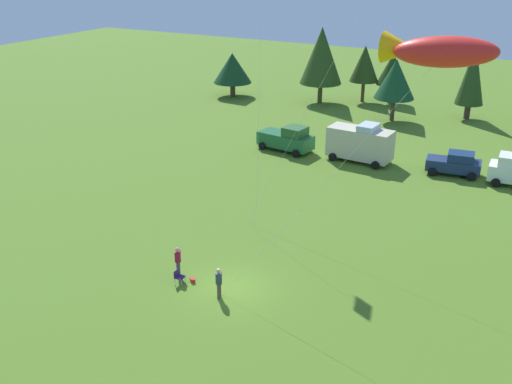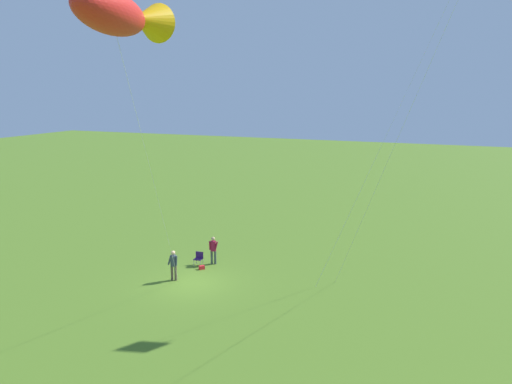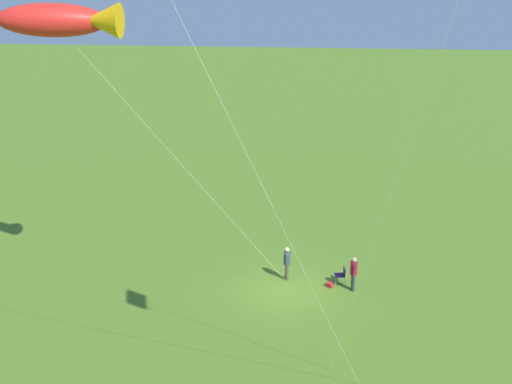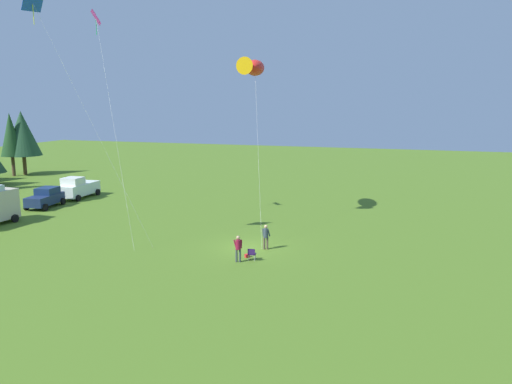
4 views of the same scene
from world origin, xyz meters
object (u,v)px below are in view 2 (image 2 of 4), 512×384
(person_spectator, at_px, (213,248))
(kite_large_fish, at_px, (120,15))
(folding_chair, at_px, (199,257))
(person_kite_flyer, at_px, (173,263))
(backpack_on_grass, at_px, (202,267))

(person_spectator, distance_m, kite_large_fish, 17.26)
(person_spectator, bearing_deg, folding_chair, -70.57)
(person_kite_flyer, bearing_deg, person_spectator, 153.67)
(person_kite_flyer, distance_m, person_spectator, 3.35)
(person_spectator, bearing_deg, backpack_on_grass, -28.27)
(person_kite_flyer, relative_size, kite_large_fish, 0.13)
(backpack_on_grass, bearing_deg, folding_chair, -139.25)
(person_kite_flyer, xyz_separation_m, kite_large_fish, (8.85, 3.82, 11.97))
(folding_chair, bearing_deg, person_kite_flyer, -9.20)
(backpack_on_grass, bearing_deg, kite_large_fish, 16.14)
(person_kite_flyer, xyz_separation_m, backpack_on_grass, (-2.13, 0.64, -0.91))
(folding_chair, bearing_deg, backpack_on_grass, 34.48)
(person_kite_flyer, bearing_deg, backpack_on_grass, 152.12)
(person_kite_flyer, relative_size, person_spectator, 1.00)
(person_kite_flyer, relative_size, folding_chair, 2.12)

